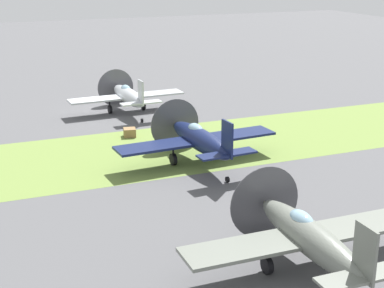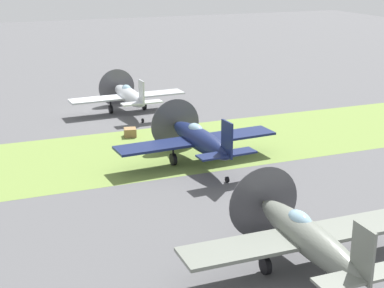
{
  "view_description": "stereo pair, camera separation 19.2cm",
  "coord_description": "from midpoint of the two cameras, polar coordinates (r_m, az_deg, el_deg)",
  "views": [
    {
      "loc": [
        -10.64,
        -48.72,
        13.1
      ],
      "look_at": [
        2.9,
        -15.2,
        1.46
      ],
      "focal_mm": 54.55,
      "sensor_mm": 36.0,
      "label": 1
    },
    {
      "loc": [
        -10.46,
        -48.79,
        13.1
      ],
      "look_at": [
        2.9,
        -15.2,
        1.46
      ],
      "focal_mm": 54.55,
      "sensor_mm": 36.0,
      "label": 2
    }
  ],
  "objects": [
    {
      "name": "ground_crew_chief",
      "position": [
        59.6,
        -6.4,
        5.94
      ],
      "size": [
        0.63,
        0.38,
        1.73
      ],
      "rotation": [
        0.0,
        0.0,
        0.03
      ],
      "color": "#2D3342",
      "rests_on": "ground"
    },
    {
      "name": "ground_plane",
      "position": [
        51.58,
        -9.17,
        2.9
      ],
      "size": [
        160.0,
        160.0,
        0.0
      ],
      "primitive_type": "plane",
      "color": "#515154"
    },
    {
      "name": "supply_crate",
      "position": [
        44.72,
        -5.95,
        1.14
      ],
      "size": [
        1.06,
        1.06,
        0.64
      ],
      "primitive_type": "cube",
      "rotation": [
        0.0,
        0.0,
        1.38
      ],
      "color": "olive",
      "rests_on": "ground"
    },
    {
      "name": "airplane_trail",
      "position": [
        25.79,
        11.27,
        -8.83
      ],
      "size": [
        11.14,
        8.87,
        4.0
      ],
      "rotation": [
        0.0,
        0.0,
        -0.01
      ],
      "color": "slate",
      "rests_on": "ground"
    },
    {
      "name": "airplane_lead",
      "position": [
        51.4,
        -6.12,
        4.75
      ],
      "size": [
        10.32,
        8.18,
        3.69
      ],
      "rotation": [
        0.0,
        0.0,
        0.04
      ],
      "color": "#B2B7BC",
      "rests_on": "ground"
    },
    {
      "name": "airplane_wingman",
      "position": [
        38.31,
        0.83,
        0.5
      ],
      "size": [
        11.26,
        8.9,
        4.01
      ],
      "rotation": [
        0.0,
        0.0,
        0.07
      ],
      "color": "#141E47",
      "rests_on": "ground"
    },
    {
      "name": "grass_verge",
      "position": [
        40.98,
        -5.61,
        -0.88
      ],
      "size": [
        120.0,
        11.0,
        0.01
      ],
      "primitive_type": "cube",
      "color": "olive",
      "rests_on": "ground"
    }
  ]
}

